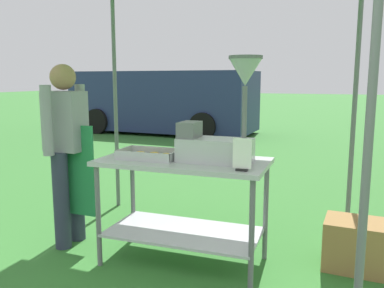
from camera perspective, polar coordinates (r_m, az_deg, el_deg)
name	(u,v)px	position (r m, az deg, el deg)	size (l,w,h in m)	color
ground_plane	(277,158)	(7.84, 11.89, -1.91)	(70.00, 70.00, 0.00)	#33702D
donut_cart	(183,188)	(3.22, -1.22, -6.19)	(1.32, 0.67, 0.86)	#B7B7BC
donut_tray	(150,156)	(3.23, -5.98, -1.66)	(0.47, 0.28, 0.07)	#B7B7BC
donut_fryer	(221,128)	(3.03, 4.14, 2.34)	(0.62, 0.28, 0.79)	#B7B7BC
menu_sign	(242,157)	(2.78, 7.10, -1.86)	(0.13, 0.05, 0.23)	black
vendor	(67,146)	(3.70, -17.30, -0.23)	(0.45, 0.53, 1.61)	#2D3347
supply_crate	(357,245)	(3.51, 22.33, -13.07)	(0.52, 0.40, 0.39)	olive
van_navy	(164,101)	(11.29, -4.00, 6.09)	(5.11, 2.30, 1.69)	navy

